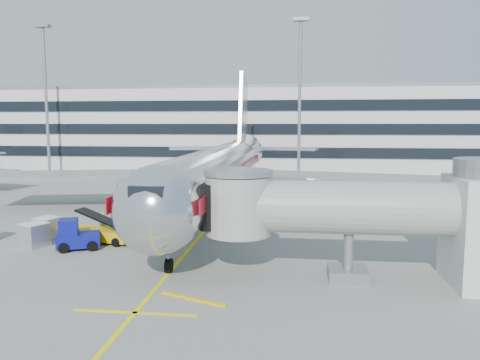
# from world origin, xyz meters

# --- Properties ---
(ground) EXTENTS (180.00, 180.00, 0.00)m
(ground) POSITION_xyz_m (0.00, 0.00, 0.00)
(ground) COLOR gray
(ground) RESTS_ON ground
(lead_in_line) EXTENTS (0.25, 70.00, 0.01)m
(lead_in_line) POSITION_xyz_m (0.00, 10.00, 0.01)
(lead_in_line) COLOR #FFEB0D
(lead_in_line) RESTS_ON ground
(stop_bar) EXTENTS (6.00, 0.25, 0.01)m
(stop_bar) POSITION_xyz_m (0.00, -14.00, 0.01)
(stop_bar) COLOR #FFEB0D
(stop_bar) RESTS_ON ground
(main_jet) EXTENTS (50.95, 48.70, 16.06)m
(main_jet) POSITION_xyz_m (0.00, 11.72, 4.23)
(main_jet) COLOR silver
(main_jet) RESTS_ON ground
(jet_bridge) EXTENTS (17.80, 4.50, 7.00)m
(jet_bridge) POSITION_xyz_m (12.18, -8.00, 3.87)
(jet_bridge) COLOR silver
(jet_bridge) RESTS_ON ground
(terminal) EXTENTS (150.00, 24.25, 15.60)m
(terminal) POSITION_xyz_m (0.00, 57.95, 7.80)
(terminal) COLOR silver
(terminal) RESTS_ON ground
(light_mast_west) EXTENTS (2.40, 1.20, 25.45)m
(light_mast_west) POSITION_xyz_m (-35.00, 42.00, 14.88)
(light_mast_west) COLOR gray
(light_mast_west) RESTS_ON ground
(light_mast_centre) EXTENTS (2.40, 1.20, 25.45)m
(light_mast_centre) POSITION_xyz_m (8.00, 42.00, 14.88)
(light_mast_centre) COLOR gray
(light_mast_centre) RESTS_ON ground
(belt_loader) EXTENTS (5.33, 2.75, 2.49)m
(belt_loader) POSITION_xyz_m (-7.00, -1.44, 0.71)
(belt_loader) COLOR #E6B209
(belt_loader) RESTS_ON ground
(baggage_tug) EXTENTS (3.35, 2.75, 2.20)m
(baggage_tug) POSITION_xyz_m (-7.98, -3.63, 0.96)
(baggage_tug) COLOR navy
(baggage_tug) RESTS_ON ground
(cargo_container_right) EXTENTS (1.95, 1.95, 1.68)m
(cargo_container_right) POSITION_xyz_m (-11.61, -0.89, 0.84)
(cargo_container_right) COLOR #A9ACB0
(cargo_container_right) RESTS_ON ground
(cargo_container_front) EXTENTS (2.16, 2.16, 1.74)m
(cargo_container_front) POSITION_xyz_m (-11.29, -3.27, 0.88)
(cargo_container_front) COLOR #A9ACB0
(cargo_container_front) RESTS_ON ground
(ramp_worker) EXTENTS (0.78, 0.63, 1.87)m
(ramp_worker) POSITION_xyz_m (-7.80, 0.85, 0.93)
(ramp_worker) COLOR #9EF419
(ramp_worker) RESTS_ON ground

